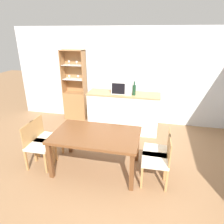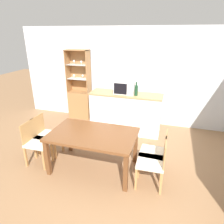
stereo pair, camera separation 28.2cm
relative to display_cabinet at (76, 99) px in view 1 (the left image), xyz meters
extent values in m
plane|color=#936B47|center=(1.64, -2.44, -0.58)|extent=(18.00, 18.00, 0.00)
cube|color=silver|center=(1.64, 0.19, 0.70)|extent=(6.80, 0.06, 2.55)
cube|color=white|center=(1.49, -0.51, -0.09)|extent=(1.74, 0.52, 0.98)
cube|color=tan|center=(1.49, -0.51, 0.42)|extent=(1.77, 0.55, 0.03)
cube|color=#A37042|center=(0.00, -0.01, -0.18)|extent=(0.64, 0.33, 0.79)
cube|color=#A37042|center=(0.00, 0.15, 0.80)|extent=(0.64, 0.02, 1.17)
cube|color=#A37042|center=(-0.31, -0.01, 0.80)|extent=(0.02, 0.33, 1.17)
cube|color=#A37042|center=(0.31, -0.01, 0.80)|extent=(0.02, 0.33, 1.17)
cube|color=#A37042|center=(0.00, -0.01, 1.38)|extent=(0.64, 0.33, 0.02)
cube|color=white|center=(0.00, -0.01, 0.60)|extent=(0.60, 0.29, 0.01)
cube|color=white|center=(0.00, -0.01, 0.99)|extent=(0.60, 0.29, 0.01)
cylinder|color=white|center=(-0.12, -0.04, 0.61)|extent=(0.04, 0.04, 0.01)
cylinder|color=white|center=(-0.12, -0.04, 0.64)|extent=(0.01, 0.01, 0.06)
sphere|color=white|center=(-0.12, -0.04, 0.69)|extent=(0.06, 0.06, 0.06)
cylinder|color=white|center=(-0.12, 0.01, 0.99)|extent=(0.04, 0.04, 0.01)
cylinder|color=white|center=(-0.12, 0.01, 1.02)|extent=(0.01, 0.01, 0.06)
sphere|color=white|center=(-0.12, 0.01, 1.08)|extent=(0.06, 0.06, 0.06)
cylinder|color=white|center=(0.12, 0.00, 0.61)|extent=(0.04, 0.04, 0.01)
cylinder|color=white|center=(0.12, 0.00, 0.64)|extent=(0.01, 0.01, 0.06)
sphere|color=white|center=(0.12, 0.00, 0.69)|extent=(0.06, 0.06, 0.06)
cylinder|color=white|center=(0.12, -0.05, 0.99)|extent=(0.04, 0.04, 0.01)
cylinder|color=white|center=(0.12, -0.05, 1.02)|extent=(0.01, 0.01, 0.06)
sphere|color=white|center=(0.12, -0.05, 1.08)|extent=(0.06, 0.06, 0.06)
cube|color=brown|center=(1.28, -2.17, 0.13)|extent=(1.54, 0.95, 0.05)
cube|color=brown|center=(0.57, -2.58, -0.24)|extent=(0.07, 0.07, 0.68)
cube|color=brown|center=(1.99, -2.58, -0.24)|extent=(0.07, 0.07, 0.68)
cube|color=brown|center=(0.57, -1.76, -0.24)|extent=(0.07, 0.07, 0.68)
cube|color=brown|center=(1.99, -1.76, -0.24)|extent=(0.07, 0.07, 0.68)
cube|color=beige|center=(0.23, -2.31, -0.14)|extent=(0.44, 0.44, 0.05)
cube|color=#B7844C|center=(0.02, -2.31, 0.08)|extent=(0.03, 0.40, 0.39)
cube|color=#B7844C|center=(0.42, -2.11, -0.37)|extent=(0.04, 0.04, 0.41)
cube|color=#B7844C|center=(0.43, -2.50, -0.37)|extent=(0.04, 0.04, 0.41)
cube|color=#B7844C|center=(0.03, -2.12, -0.37)|extent=(0.04, 0.04, 0.41)
cube|color=#B7844C|center=(0.03, -2.51, -0.37)|extent=(0.04, 0.04, 0.41)
cube|color=beige|center=(2.33, -2.03, -0.14)|extent=(0.45, 0.45, 0.05)
cube|color=#B7844C|center=(2.54, -2.03, 0.08)|extent=(0.03, 0.40, 0.39)
cube|color=#B7844C|center=(2.13, -2.22, -0.37)|extent=(0.04, 0.04, 0.41)
cube|color=#B7844C|center=(2.14, -1.82, -0.37)|extent=(0.04, 0.04, 0.41)
cube|color=#B7844C|center=(2.52, -2.23, -0.37)|extent=(0.04, 0.04, 0.41)
cube|color=#B7844C|center=(2.53, -1.84, -0.37)|extent=(0.04, 0.04, 0.41)
cube|color=beige|center=(0.23, -2.03, -0.14)|extent=(0.44, 0.44, 0.05)
cube|color=#B7844C|center=(0.02, -2.02, 0.08)|extent=(0.02, 0.40, 0.39)
cube|color=#B7844C|center=(0.42, -1.83, -0.37)|extent=(0.04, 0.04, 0.41)
cube|color=#B7844C|center=(0.42, -2.22, -0.37)|extent=(0.04, 0.04, 0.41)
cube|color=#B7844C|center=(0.03, -1.83, -0.37)|extent=(0.04, 0.04, 0.41)
cube|color=#B7844C|center=(0.03, -2.22, -0.37)|extent=(0.04, 0.04, 0.41)
cube|color=beige|center=(2.33, -2.31, -0.14)|extent=(0.45, 0.45, 0.05)
cube|color=#B7844C|center=(2.54, -2.30, 0.08)|extent=(0.03, 0.40, 0.39)
cube|color=#B7844C|center=(2.14, -2.51, -0.37)|extent=(0.04, 0.04, 0.41)
cube|color=#B7844C|center=(2.13, -2.12, -0.37)|extent=(0.04, 0.04, 0.41)
cube|color=#B7844C|center=(2.54, -2.50, -0.37)|extent=(0.04, 0.04, 0.41)
cube|color=#B7844C|center=(2.52, -2.11, -0.37)|extent=(0.04, 0.04, 0.41)
cube|color=silver|center=(1.45, -0.47, 0.58)|extent=(0.49, 0.39, 0.30)
cube|color=black|center=(1.39, -0.67, 0.58)|extent=(0.31, 0.01, 0.26)
cylinder|color=#193D23|center=(1.76, -0.61, 0.55)|extent=(0.08, 0.08, 0.24)
cylinder|color=#193D23|center=(1.76, -0.61, 0.72)|extent=(0.03, 0.03, 0.09)
camera|label=1|loc=(2.24, -5.15, 1.83)|focal=32.00mm
camera|label=2|loc=(2.52, -5.08, 1.83)|focal=32.00mm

